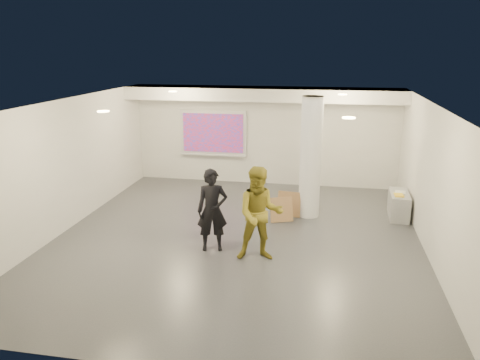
% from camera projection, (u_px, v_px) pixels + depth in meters
% --- Properties ---
extents(floor, '(8.00, 9.00, 0.01)m').
position_uv_depth(floor, '(237.00, 239.00, 10.42)').
color(floor, '#3C3F44').
rests_on(floor, ground).
extents(ceiling, '(8.00, 9.00, 0.01)m').
position_uv_depth(ceiling, '(236.00, 103.00, 9.59)').
color(ceiling, white).
rests_on(ceiling, floor).
extents(wall_back, '(8.00, 0.01, 3.00)m').
position_uv_depth(wall_back, '(264.00, 136.00, 14.26)').
color(wall_back, silver).
rests_on(wall_back, floor).
extents(wall_front, '(8.00, 0.01, 3.00)m').
position_uv_depth(wall_front, '(167.00, 268.00, 5.75)').
color(wall_front, silver).
rests_on(wall_front, floor).
extents(wall_left, '(0.01, 9.00, 3.00)m').
position_uv_depth(wall_left, '(65.00, 165.00, 10.71)').
color(wall_left, silver).
rests_on(wall_left, floor).
extents(wall_right, '(0.01, 9.00, 3.00)m').
position_uv_depth(wall_right, '(434.00, 183.00, 9.30)').
color(wall_right, silver).
rests_on(wall_right, floor).
extents(soffit_band, '(8.00, 1.10, 0.36)m').
position_uv_depth(soffit_band, '(263.00, 94.00, 13.38)').
color(soffit_band, silver).
rests_on(soffit_band, ceiling).
extents(downlight_nw, '(0.22, 0.22, 0.02)m').
position_uv_depth(downlight_nw, '(173.00, 91.00, 12.35)').
color(downlight_nw, '#F7D78A').
rests_on(downlight_nw, ceiling).
extents(downlight_ne, '(0.22, 0.22, 0.02)m').
position_uv_depth(downlight_ne, '(343.00, 94.00, 11.57)').
color(downlight_ne, '#F7D78A').
rests_on(downlight_ne, ceiling).
extents(downlight_sw, '(0.22, 0.22, 0.02)m').
position_uv_depth(downlight_sw, '(103.00, 111.00, 8.57)').
color(downlight_sw, '#F7D78A').
rests_on(downlight_sw, ceiling).
extents(downlight_se, '(0.22, 0.22, 0.02)m').
position_uv_depth(downlight_se, '(349.00, 118.00, 7.79)').
color(downlight_se, '#F7D78A').
rests_on(downlight_se, ceiling).
extents(column, '(0.52, 0.52, 3.00)m').
position_uv_depth(column, '(311.00, 158.00, 11.44)').
color(column, white).
rests_on(column, floor).
extents(projection_screen, '(2.10, 0.13, 1.42)m').
position_uv_depth(projection_screen, '(213.00, 134.00, 14.49)').
color(projection_screen, silver).
rests_on(projection_screen, wall_back).
extents(credenza, '(0.49, 1.10, 0.63)m').
position_uv_depth(credenza, '(399.00, 205.00, 11.67)').
color(credenza, gray).
rests_on(credenza, floor).
extents(papers_stack, '(0.29, 0.34, 0.02)m').
position_uv_depth(papers_stack, '(400.00, 192.00, 11.59)').
color(papers_stack, white).
rests_on(papers_stack, credenza).
extents(postit_pad, '(0.22, 0.29, 0.03)m').
position_uv_depth(postit_pad, '(399.00, 195.00, 11.37)').
color(postit_pad, yellow).
rests_on(postit_pad, credenza).
extents(cardboard_back, '(0.60, 0.24, 0.63)m').
position_uv_depth(cardboard_back, '(289.00, 204.00, 11.73)').
color(cardboard_back, '#977047').
rests_on(cardboard_back, floor).
extents(cardboard_front, '(0.59, 0.41, 0.60)m').
position_uv_depth(cardboard_front, '(281.00, 210.00, 11.38)').
color(cardboard_front, '#977047').
rests_on(cardboard_front, floor).
extents(woman, '(0.72, 0.57, 1.74)m').
position_uv_depth(woman, '(212.00, 210.00, 9.65)').
color(woman, black).
rests_on(woman, floor).
extents(man, '(1.05, 0.89, 1.91)m').
position_uv_depth(man, '(260.00, 214.00, 9.18)').
color(man, olive).
rests_on(man, floor).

